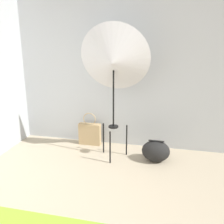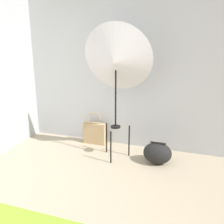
% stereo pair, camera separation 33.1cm
% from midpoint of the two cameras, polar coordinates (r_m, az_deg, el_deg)
% --- Properties ---
extents(wall_back, '(8.00, 0.05, 2.60)m').
position_cam_midpoint_polar(wall_back, '(4.06, 0.82, 10.87)').
color(wall_back, '#B7BCC1').
rests_on(wall_back, ground_plane).
extents(photo_umbrella, '(0.95, 0.48, 1.86)m').
position_cam_midpoint_polar(photo_umbrella, '(3.47, 3.61, 11.07)').
color(photo_umbrella, black).
rests_on(photo_umbrella, ground_plane).
extents(tote_bag, '(0.35, 0.10, 0.53)m').
position_cam_midpoint_polar(tote_bag, '(4.21, -1.52, -4.59)').
color(tote_bag, tan).
rests_on(tote_bag, ground_plane).
extents(duffel_bag, '(0.39, 0.30, 0.30)m').
position_cam_midpoint_polar(duffel_bag, '(3.69, 12.44, -8.78)').
color(duffel_bag, black).
rests_on(duffel_bag, ground_plane).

